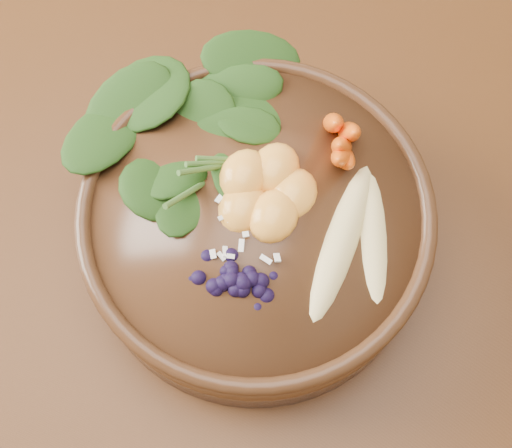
{
  "coord_description": "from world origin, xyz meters",
  "views": [
    {
      "loc": [
        0.34,
        -0.29,
        1.31
      ],
      "look_at": [
        0.25,
        -0.1,
        0.8
      ],
      "focal_mm": 50.0,
      "sensor_mm": 36.0,
      "label": 1
    }
  ],
  "objects_px": {
    "dining_table": "(79,97)",
    "mandarin_cluster": "(266,184)",
    "kale_heap": "(228,119)",
    "blueberry_pile": "(233,272)",
    "banana_halves": "(360,232)",
    "carrot_cluster": "(352,124)",
    "stoneware_bowl": "(256,229)"
  },
  "relations": [
    {
      "from": "dining_table",
      "to": "carrot_cluster",
      "type": "distance_m",
      "value": 0.36
    },
    {
      "from": "dining_table",
      "to": "kale_heap",
      "type": "height_order",
      "value": "kale_heap"
    },
    {
      "from": "stoneware_bowl",
      "to": "mandarin_cluster",
      "type": "relative_size",
      "value": 3.15
    },
    {
      "from": "mandarin_cluster",
      "to": "blueberry_pile",
      "type": "xyz_separation_m",
      "value": [
        0.01,
        -0.07,
        0.0
      ]
    },
    {
      "from": "stoneware_bowl",
      "to": "dining_table",
      "type": "bearing_deg",
      "value": 158.15
    },
    {
      "from": "stoneware_bowl",
      "to": "carrot_cluster",
      "type": "relative_size",
      "value": 3.62
    },
    {
      "from": "stoneware_bowl",
      "to": "mandarin_cluster",
      "type": "xyz_separation_m",
      "value": [
        0.0,
        0.02,
        0.05
      ]
    },
    {
      "from": "kale_heap",
      "to": "carrot_cluster",
      "type": "height_order",
      "value": "carrot_cluster"
    },
    {
      "from": "carrot_cluster",
      "to": "banana_halves",
      "type": "xyz_separation_m",
      "value": [
        0.04,
        -0.07,
        -0.02
      ]
    },
    {
      "from": "stoneware_bowl",
      "to": "carrot_cluster",
      "type": "xyz_separation_m",
      "value": [
        0.04,
        0.08,
        0.07
      ]
    },
    {
      "from": "carrot_cluster",
      "to": "banana_halves",
      "type": "height_order",
      "value": "carrot_cluster"
    },
    {
      "from": "dining_table",
      "to": "banana_halves",
      "type": "xyz_separation_m",
      "value": [
        0.33,
        -0.09,
        0.18
      ]
    },
    {
      "from": "stoneware_bowl",
      "to": "mandarin_cluster",
      "type": "bearing_deg",
      "value": 89.49
    },
    {
      "from": "banana_halves",
      "to": "mandarin_cluster",
      "type": "xyz_separation_m",
      "value": [
        -0.08,
        0.01,
        0.0
      ]
    },
    {
      "from": "dining_table",
      "to": "carrot_cluster",
      "type": "height_order",
      "value": "carrot_cluster"
    },
    {
      "from": "carrot_cluster",
      "to": "blueberry_pile",
      "type": "bearing_deg",
      "value": -109.55
    },
    {
      "from": "mandarin_cluster",
      "to": "kale_heap",
      "type": "bearing_deg",
      "value": 144.04
    },
    {
      "from": "dining_table",
      "to": "carrot_cluster",
      "type": "xyz_separation_m",
      "value": [
        0.3,
        -0.03,
        0.2
      ]
    },
    {
      "from": "dining_table",
      "to": "carrot_cluster",
      "type": "relative_size",
      "value": 21.66
    },
    {
      "from": "dining_table",
      "to": "mandarin_cluster",
      "type": "relative_size",
      "value": 18.84
    },
    {
      "from": "dining_table",
      "to": "banana_halves",
      "type": "bearing_deg",
      "value": -15.32
    },
    {
      "from": "dining_table",
      "to": "mandarin_cluster",
      "type": "height_order",
      "value": "mandarin_cluster"
    },
    {
      "from": "mandarin_cluster",
      "to": "blueberry_pile",
      "type": "bearing_deg",
      "value": -83.44
    },
    {
      "from": "banana_halves",
      "to": "mandarin_cluster",
      "type": "height_order",
      "value": "mandarin_cluster"
    },
    {
      "from": "mandarin_cluster",
      "to": "blueberry_pile",
      "type": "relative_size",
      "value": 0.69
    },
    {
      "from": "carrot_cluster",
      "to": "mandarin_cluster",
      "type": "relative_size",
      "value": 0.87
    },
    {
      "from": "stoneware_bowl",
      "to": "kale_heap",
      "type": "height_order",
      "value": "kale_heap"
    },
    {
      "from": "dining_table",
      "to": "blueberry_pile",
      "type": "distance_m",
      "value": 0.36
    },
    {
      "from": "stoneware_bowl",
      "to": "banana_halves",
      "type": "height_order",
      "value": "banana_halves"
    },
    {
      "from": "kale_heap",
      "to": "blueberry_pile",
      "type": "distance_m",
      "value": 0.12
    },
    {
      "from": "stoneware_bowl",
      "to": "carrot_cluster",
      "type": "height_order",
      "value": "carrot_cluster"
    },
    {
      "from": "kale_heap",
      "to": "mandarin_cluster",
      "type": "relative_size",
      "value": 2.07
    }
  ]
}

